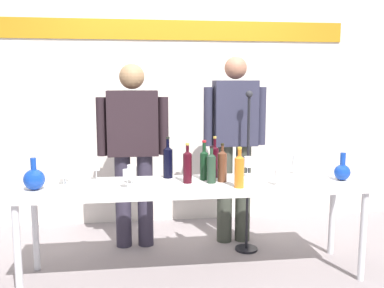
{
  "coord_description": "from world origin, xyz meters",
  "views": [
    {
      "loc": [
        -0.42,
        -3.07,
        1.48
      ],
      "look_at": [
        0.0,
        0.15,
        1.01
      ],
      "focal_mm": 39.47,
      "sensor_mm": 36.0,
      "label": 1
    }
  ],
  "objects_px": {
    "wine_glass_left_0": "(96,167)",
    "wine_glass_right_0": "(296,161)",
    "wine_bottle_0": "(211,167)",
    "wine_bottle_3": "(187,166)",
    "wine_bottle_4": "(215,160)",
    "wine_glass_left_1": "(127,175)",
    "wine_glass_right_1": "(279,173)",
    "microphone_stand": "(247,199)",
    "decanter_blue_right": "(342,171)",
    "wine_bottle_6": "(222,165)",
    "wine_glass_left_4": "(65,168)",
    "wine_glass_left_2": "(63,172)",
    "wine_glass_right_2": "(248,162)",
    "wine_bottle_5": "(204,163)",
    "presenter_left": "(133,143)",
    "decanter_blue_left": "(34,179)",
    "presenter_right": "(235,138)",
    "wine_bottle_2": "(168,161)",
    "wine_glass_left_3": "(132,171)",
    "display_table": "(195,191)",
    "wine_bottle_1": "(239,170)"
  },
  "relations": [
    {
      "from": "wine_glass_left_3",
      "to": "wine_glass_left_4",
      "type": "xyz_separation_m",
      "value": [
        -0.5,
        0.12,
        0.01
      ]
    },
    {
      "from": "wine_glass_right_1",
      "to": "decanter_blue_right",
      "type": "bearing_deg",
      "value": 11.35
    },
    {
      "from": "decanter_blue_left",
      "to": "decanter_blue_right",
      "type": "xyz_separation_m",
      "value": [
        2.3,
        0.0,
        -0.01
      ]
    },
    {
      "from": "wine_bottle_5",
      "to": "wine_glass_right_1",
      "type": "distance_m",
      "value": 0.58
    },
    {
      "from": "wine_bottle_0",
      "to": "wine_bottle_5",
      "type": "distance_m",
      "value": 0.12
    },
    {
      "from": "wine_glass_left_1",
      "to": "wine_bottle_2",
      "type": "bearing_deg",
      "value": 44.47
    },
    {
      "from": "wine_glass_right_2",
      "to": "wine_glass_left_0",
      "type": "bearing_deg",
      "value": 179.4
    },
    {
      "from": "decanter_blue_left",
      "to": "wine_glass_right_2",
      "type": "relative_size",
      "value": 1.41
    },
    {
      "from": "wine_bottle_1",
      "to": "display_table",
      "type": "bearing_deg",
      "value": 150.75
    },
    {
      "from": "decanter_blue_left",
      "to": "wine_glass_left_4",
      "type": "distance_m",
      "value": 0.27
    },
    {
      "from": "presenter_left",
      "to": "wine_bottle_1",
      "type": "bearing_deg",
      "value": -47.6
    },
    {
      "from": "wine_glass_left_0",
      "to": "wine_glass_right_0",
      "type": "height_order",
      "value": "wine_glass_right_0"
    },
    {
      "from": "wine_bottle_4",
      "to": "wine_glass_left_1",
      "type": "bearing_deg",
      "value": -157.35
    },
    {
      "from": "wine_glass_right_1",
      "to": "wine_glass_left_1",
      "type": "bearing_deg",
      "value": 176.64
    },
    {
      "from": "wine_glass_left_3",
      "to": "microphone_stand",
      "type": "distance_m",
      "value": 1.12
    },
    {
      "from": "microphone_stand",
      "to": "wine_bottle_5",
      "type": "bearing_deg",
      "value": -144.24
    },
    {
      "from": "wine_glass_left_2",
      "to": "display_table",
      "type": "bearing_deg",
      "value": -3.88
    },
    {
      "from": "wine_bottle_2",
      "to": "wine_bottle_5",
      "type": "height_order",
      "value": "wine_bottle_2"
    },
    {
      "from": "wine_glass_left_0",
      "to": "wine_glass_left_3",
      "type": "bearing_deg",
      "value": -29.55
    },
    {
      "from": "display_table",
      "to": "wine_glass_left_1",
      "type": "distance_m",
      "value": 0.53
    },
    {
      "from": "decanter_blue_left",
      "to": "wine_bottle_5",
      "type": "distance_m",
      "value": 1.25
    },
    {
      "from": "decanter_blue_right",
      "to": "wine_glass_left_4",
      "type": "distance_m",
      "value": 2.13
    },
    {
      "from": "presenter_left",
      "to": "wine_bottle_5",
      "type": "height_order",
      "value": "presenter_left"
    },
    {
      "from": "wine_glass_right_0",
      "to": "microphone_stand",
      "type": "bearing_deg",
      "value": 150.85
    },
    {
      "from": "wine_bottle_6",
      "to": "wine_glass_left_4",
      "type": "height_order",
      "value": "wine_bottle_6"
    },
    {
      "from": "presenter_left",
      "to": "wine_glass_left_0",
      "type": "bearing_deg",
      "value": -120.93
    },
    {
      "from": "wine_bottle_3",
      "to": "wine_glass_right_2",
      "type": "height_order",
      "value": "wine_bottle_3"
    },
    {
      "from": "wine_bottle_0",
      "to": "wine_bottle_3",
      "type": "height_order",
      "value": "wine_bottle_3"
    },
    {
      "from": "presenter_right",
      "to": "wine_bottle_2",
      "type": "distance_m",
      "value": 0.79
    },
    {
      "from": "wine_bottle_5",
      "to": "wine_bottle_6",
      "type": "bearing_deg",
      "value": -31.32
    },
    {
      "from": "presenter_right",
      "to": "wine_glass_left_4",
      "type": "height_order",
      "value": "presenter_right"
    },
    {
      "from": "presenter_left",
      "to": "presenter_right",
      "type": "height_order",
      "value": "presenter_right"
    },
    {
      "from": "presenter_left",
      "to": "wine_glass_right_2",
      "type": "relative_size",
      "value": 10.05
    },
    {
      "from": "wine_bottle_6",
      "to": "wine_glass_right_0",
      "type": "height_order",
      "value": "wine_bottle_6"
    },
    {
      "from": "wine_bottle_4",
      "to": "wine_glass_right_1",
      "type": "height_order",
      "value": "wine_bottle_4"
    },
    {
      "from": "decanter_blue_right",
      "to": "wine_glass_right_1",
      "type": "bearing_deg",
      "value": -168.65
    },
    {
      "from": "presenter_right",
      "to": "wine_glass_right_0",
      "type": "xyz_separation_m",
      "value": [
        0.42,
        -0.44,
        -0.14
      ]
    },
    {
      "from": "presenter_right",
      "to": "wine_bottle_0",
      "type": "bearing_deg",
      "value": -116.43
    },
    {
      "from": "display_table",
      "to": "wine_bottle_2",
      "type": "relative_size",
      "value": 7.87
    },
    {
      "from": "wine_glass_left_0",
      "to": "wine_glass_right_1",
      "type": "relative_size",
      "value": 1.13
    },
    {
      "from": "display_table",
      "to": "wine_glass_right_0",
      "type": "relative_size",
      "value": 16.73
    },
    {
      "from": "wine_glass_left_2",
      "to": "wine_glass_right_2",
      "type": "distance_m",
      "value": 1.43
    },
    {
      "from": "decanter_blue_left",
      "to": "microphone_stand",
      "type": "bearing_deg",
      "value": 15.58
    },
    {
      "from": "decanter_blue_left",
      "to": "wine_bottle_1",
      "type": "height_order",
      "value": "wine_bottle_1"
    },
    {
      "from": "presenter_left",
      "to": "wine_glass_left_3",
      "type": "bearing_deg",
      "value": -90.73
    },
    {
      "from": "wine_bottle_4",
      "to": "microphone_stand",
      "type": "height_order",
      "value": "microphone_stand"
    },
    {
      "from": "wine_glass_left_4",
      "to": "wine_bottle_2",
      "type": "bearing_deg",
      "value": 4.18
    },
    {
      "from": "wine_bottle_0",
      "to": "wine_bottle_3",
      "type": "xyz_separation_m",
      "value": [
        -0.18,
        0.03,
        0.01
      ]
    },
    {
      "from": "wine_bottle_2",
      "to": "wine_glass_right_0",
      "type": "height_order",
      "value": "wine_bottle_2"
    },
    {
      "from": "wine_glass_left_3",
      "to": "wine_bottle_4",
      "type": "bearing_deg",
      "value": 13.55
    }
  ]
}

